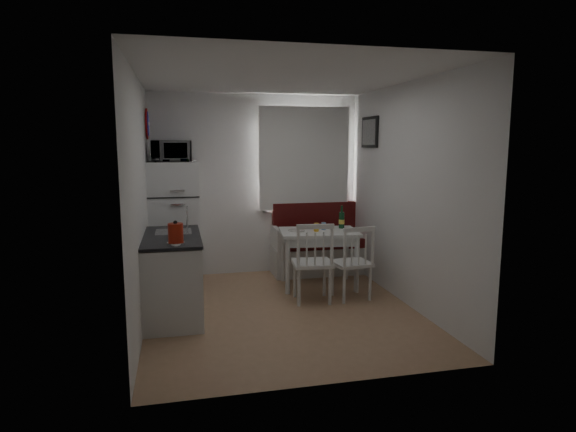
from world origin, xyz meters
name	(u,v)px	position (x,y,z in m)	size (l,w,h in m)	color
floor	(282,311)	(0.00, 0.00, 0.00)	(3.00, 3.50, 0.02)	tan
ceiling	(281,77)	(0.00, 0.00, 2.60)	(3.00, 3.50, 0.02)	white
wall_back	(256,185)	(0.00, 1.75, 1.30)	(3.00, 0.02, 2.60)	white
wall_front	(330,223)	(0.00, -1.75, 1.30)	(3.00, 0.02, 2.60)	white
wall_left	(140,202)	(-1.50, 0.00, 1.30)	(0.02, 3.50, 2.60)	white
wall_right	(406,195)	(1.50, 0.00, 1.30)	(0.02, 3.50, 2.60)	white
window	(303,162)	(0.70, 1.72, 1.62)	(1.22, 0.06, 1.47)	silver
curtain	(305,159)	(0.70, 1.65, 1.68)	(1.35, 0.02, 1.50)	white
kitchen_counter	(173,275)	(-1.20, 0.16, 0.46)	(0.62, 1.32, 1.16)	silver
wall_sign	(148,124)	(-1.47, 1.45, 2.15)	(0.40, 0.40, 0.03)	#1B24A4
picture_frame	(370,132)	(1.48, 1.10, 2.05)	(0.04, 0.52, 0.42)	black
bench	(320,250)	(0.91, 1.51, 0.34)	(1.44, 0.55, 1.03)	silver
dining_table	(319,237)	(0.68, 0.83, 0.67)	(1.09, 0.83, 0.76)	silver
chair_left	(315,254)	(0.43, 0.16, 0.60)	(0.50, 0.48, 0.52)	silver
chair_right	(354,255)	(0.93, 0.17, 0.57)	(0.48, 0.46, 0.49)	silver
fridge	(174,223)	(-1.18, 1.40, 0.83)	(0.66, 0.66, 1.66)	white
microwave	(172,151)	(-1.18, 1.35, 1.80)	(0.51, 0.34, 0.28)	white
kettle	(176,233)	(-1.15, -0.38, 1.02)	(0.18, 0.18, 0.24)	#A41E0D
wine_bottle	(342,217)	(1.03, 0.93, 0.91)	(0.08, 0.08, 0.31)	#144122
drinking_glass_orange	(316,227)	(0.63, 0.78, 0.81)	(0.07, 0.07, 0.11)	yellow
drinking_glass_blue	(324,226)	(0.76, 0.88, 0.81)	(0.06, 0.06, 0.10)	#83AEE0
plate	(296,231)	(0.38, 0.85, 0.77)	(0.22, 0.22, 0.02)	white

